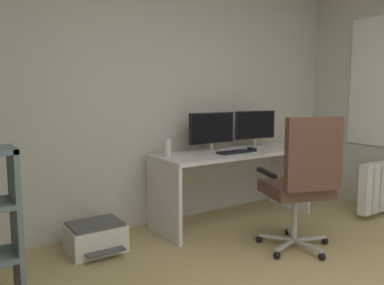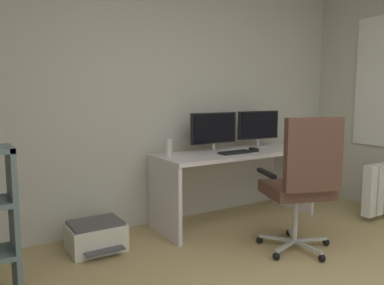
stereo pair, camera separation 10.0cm
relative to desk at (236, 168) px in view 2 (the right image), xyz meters
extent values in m
cube|color=beige|center=(-0.73, 0.44, 0.76)|extent=(4.81, 0.10, 2.61)
cube|color=silver|center=(0.00, 0.00, 0.16)|extent=(1.69, 0.61, 0.04)
cube|color=silver|center=(-0.83, 0.00, -0.20)|extent=(0.04, 0.59, 0.69)
cube|color=silver|center=(0.83, 0.00, -0.20)|extent=(0.04, 0.59, 0.69)
cylinder|color=#B2B5B7|center=(-0.19, 0.13, 0.18)|extent=(0.18, 0.18, 0.01)
cylinder|color=#B2B5B7|center=(-0.19, 0.13, 0.23)|extent=(0.03, 0.03, 0.08)
cube|color=black|center=(-0.19, 0.13, 0.41)|extent=(0.53, 0.05, 0.31)
cube|color=black|center=(-0.19, 0.11, 0.41)|extent=(0.49, 0.02, 0.28)
cylinder|color=#B2B5B7|center=(0.40, 0.13, 0.18)|extent=(0.18, 0.18, 0.01)
cylinder|color=#B2B5B7|center=(0.40, 0.13, 0.23)|extent=(0.03, 0.03, 0.09)
cube|color=black|center=(0.40, 0.13, 0.42)|extent=(0.50, 0.10, 0.30)
cube|color=black|center=(0.40, 0.11, 0.42)|extent=(0.46, 0.07, 0.28)
cube|color=black|center=(-0.09, -0.11, 0.19)|extent=(0.34, 0.13, 0.02)
cube|color=black|center=(0.14, -0.11, 0.20)|extent=(0.08, 0.11, 0.03)
cylinder|color=silver|center=(-0.74, 0.08, 0.26)|extent=(0.07, 0.07, 0.17)
cube|color=#B7BABC|center=(0.11, -0.90, -0.48)|extent=(0.29, 0.13, 0.02)
sphere|color=black|center=(0.25, -0.95, -0.52)|extent=(0.06, 0.06, 0.06)
cube|color=#B7BABC|center=(0.06, -0.73, -0.48)|extent=(0.21, 0.26, 0.02)
sphere|color=black|center=(0.15, -0.61, -0.52)|extent=(0.06, 0.06, 0.06)
cube|color=#B7BABC|center=(-0.12, -0.72, -0.48)|extent=(0.20, 0.27, 0.02)
sphere|color=black|center=(-0.20, -0.60, -0.52)|extent=(0.06, 0.06, 0.06)
cube|color=#B7BABC|center=(-0.18, -0.89, -0.48)|extent=(0.30, 0.11, 0.02)
sphere|color=black|center=(-0.32, -0.93, -0.52)|extent=(0.06, 0.06, 0.06)
cube|color=#B7BABC|center=(-0.04, -1.00, -0.48)|extent=(0.04, 0.30, 0.02)
sphere|color=black|center=(-0.04, -1.15, -0.52)|extent=(0.06, 0.06, 0.06)
cylinder|color=#B7BABC|center=(-0.03, -0.85, -0.28)|extent=(0.04, 0.04, 0.40)
cube|color=brown|center=(-0.03, -0.85, -0.03)|extent=(0.62, 0.59, 0.10)
cube|color=brown|center=(-0.12, -1.09, 0.30)|extent=(0.46, 0.22, 0.57)
cube|color=black|center=(-0.28, -0.76, 0.12)|extent=(0.14, 0.31, 0.03)
cube|color=black|center=(0.22, -0.94, 0.12)|extent=(0.14, 0.31, 0.03)
cube|color=slate|center=(-2.15, -0.51, -0.05)|extent=(0.03, 0.28, 1.00)
cube|color=silver|center=(-1.47, 0.03, -0.44)|extent=(0.45, 0.35, 0.22)
cube|color=#4C4C51|center=(-1.47, 0.03, -0.32)|extent=(0.42, 0.32, 0.02)
cube|color=#4C4C51|center=(-1.47, -0.19, -0.48)|extent=(0.32, 0.10, 0.01)
cube|color=white|center=(1.12, -0.76, -0.23)|extent=(0.10, 0.10, 0.53)
cube|color=white|center=(1.25, -0.76, -0.23)|extent=(0.10, 0.10, 0.53)
cube|color=white|center=(1.38, -0.76, -0.23)|extent=(0.10, 0.10, 0.53)
camera|label=1|loc=(-2.54, -3.04, 0.78)|focal=36.67mm
camera|label=2|loc=(-2.46, -3.09, 0.78)|focal=36.67mm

